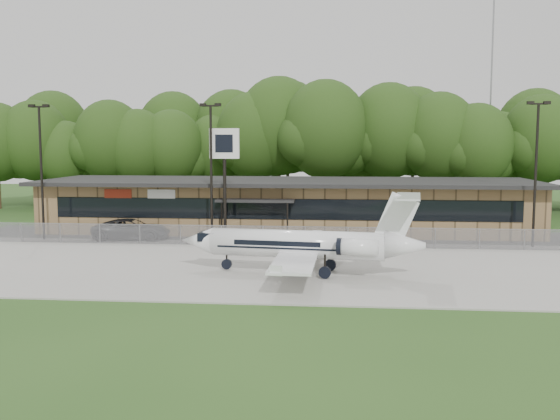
# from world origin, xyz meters

# --- Properties ---
(ground) EXTENTS (160.00, 160.00, 0.00)m
(ground) POSITION_xyz_m (0.00, 0.00, 0.00)
(ground) COLOR #26491A
(ground) RESTS_ON ground
(apron) EXTENTS (64.00, 18.00, 0.08)m
(apron) POSITION_xyz_m (0.00, 8.00, 0.04)
(apron) COLOR #9E9B93
(apron) RESTS_ON ground
(parking_lot) EXTENTS (50.00, 9.00, 0.06)m
(parking_lot) POSITION_xyz_m (0.00, 19.50, 0.03)
(parking_lot) COLOR #383835
(parking_lot) RESTS_ON ground
(terminal) EXTENTS (41.00, 11.65, 4.30)m
(terminal) POSITION_xyz_m (-0.00, 23.94, 2.18)
(terminal) COLOR olive
(terminal) RESTS_ON ground
(fence) EXTENTS (46.00, 0.04, 1.52)m
(fence) POSITION_xyz_m (0.00, 15.00, 0.78)
(fence) COLOR gray
(fence) RESTS_ON ground
(treeline) EXTENTS (72.00, 12.00, 15.00)m
(treeline) POSITION_xyz_m (0.00, 42.00, 7.50)
(treeline) COLOR #1F3D13
(treeline) RESTS_ON ground
(radio_mast) EXTENTS (0.20, 0.20, 25.00)m
(radio_mast) POSITION_xyz_m (22.00, 48.00, 12.50)
(radio_mast) COLOR gray
(radio_mast) RESTS_ON ground
(light_pole_left) EXTENTS (1.55, 0.30, 10.23)m
(light_pole_left) POSITION_xyz_m (-18.00, 16.50, 5.98)
(light_pole_left) COLOR black
(light_pole_left) RESTS_ON ground
(light_pole_mid) EXTENTS (1.55, 0.30, 10.23)m
(light_pole_mid) POSITION_xyz_m (-5.00, 16.50, 5.98)
(light_pole_mid) COLOR black
(light_pole_mid) RESTS_ON ground
(light_pole_right) EXTENTS (1.55, 0.30, 10.23)m
(light_pole_right) POSITION_xyz_m (18.00, 16.50, 5.98)
(light_pole_right) COLOR black
(light_pole_right) RESTS_ON ground
(business_jet) EXTENTS (13.94, 12.46, 4.69)m
(business_jet) POSITION_xyz_m (2.54, 5.77, 1.68)
(business_jet) COLOR white
(business_jet) RESTS_ON ground
(suv) EXTENTS (6.07, 3.30, 1.62)m
(suv) POSITION_xyz_m (-11.36, 17.21, 0.81)
(suv) COLOR #2A2B2D
(suv) RESTS_ON ground
(pole_sign) EXTENTS (2.21, 0.29, 8.43)m
(pole_sign) POSITION_xyz_m (-4.06, 16.79, 6.45)
(pole_sign) COLOR black
(pole_sign) RESTS_ON ground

